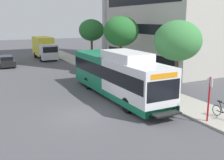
{
  "coord_description": "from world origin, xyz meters",
  "views": [
    {
      "loc": [
        -5.58,
        -14.84,
        5.87
      ],
      "look_at": [
        2.9,
        1.78,
        1.6
      ],
      "focal_mm": 42.64,
      "sensor_mm": 36.0,
      "label": 1
    }
  ],
  "objects_px": {
    "street_tree_mid_block": "(121,31)",
    "box_truck_background": "(44,47)",
    "transit_bus": "(117,75)",
    "parked_car_far_lane": "(6,61)",
    "bus_stop_sign_pole": "(209,96)",
    "bicycle_parked": "(224,112)",
    "street_tree_far_block": "(91,30)",
    "street_tree_near_stop": "(178,41)"
  },
  "relations": [
    {
      "from": "bicycle_parked",
      "to": "street_tree_mid_block",
      "type": "distance_m",
      "value": 14.62
    },
    {
      "from": "bicycle_parked",
      "to": "transit_bus",
      "type": "bearing_deg",
      "value": 114.04
    },
    {
      "from": "bicycle_parked",
      "to": "street_tree_near_stop",
      "type": "distance_m",
      "value": 6.62
    },
    {
      "from": "transit_bus",
      "to": "parked_car_far_lane",
      "type": "xyz_separation_m",
      "value": [
        -6.15,
        18.5,
        -1.04
      ]
    },
    {
      "from": "street_tree_mid_block",
      "to": "box_truck_background",
      "type": "relative_size",
      "value": 0.87
    },
    {
      "from": "street_tree_far_block",
      "to": "parked_car_far_lane",
      "type": "relative_size",
      "value": 1.28
    },
    {
      "from": "transit_bus",
      "to": "bicycle_parked",
      "type": "relative_size",
      "value": 6.96
    },
    {
      "from": "transit_bus",
      "to": "street_tree_near_stop",
      "type": "bearing_deg",
      "value": -24.99
    },
    {
      "from": "bicycle_parked",
      "to": "parked_car_far_lane",
      "type": "height_order",
      "value": "parked_car_far_lane"
    },
    {
      "from": "street_tree_mid_block",
      "to": "box_truck_background",
      "type": "distance_m",
      "value": 16.95
    },
    {
      "from": "bus_stop_sign_pole",
      "to": "parked_car_far_lane",
      "type": "bearing_deg",
      "value": 107.72
    },
    {
      "from": "transit_bus",
      "to": "bus_stop_sign_pole",
      "type": "bearing_deg",
      "value": -74.01
    },
    {
      "from": "street_tree_mid_block",
      "to": "parked_car_far_lane",
      "type": "height_order",
      "value": "street_tree_mid_block"
    },
    {
      "from": "bus_stop_sign_pole",
      "to": "street_tree_near_stop",
      "type": "xyz_separation_m",
      "value": [
        2.06,
        5.27,
        2.64
      ]
    },
    {
      "from": "parked_car_far_lane",
      "to": "box_truck_background",
      "type": "relative_size",
      "value": 0.64
    },
    {
      "from": "street_tree_mid_block",
      "to": "street_tree_far_block",
      "type": "xyz_separation_m",
      "value": [
        0.04,
        7.92,
        -0.17
      ]
    },
    {
      "from": "street_tree_near_stop",
      "to": "parked_car_far_lane",
      "type": "relative_size",
      "value": 1.26
    },
    {
      "from": "parked_car_far_lane",
      "to": "box_truck_background",
      "type": "distance_m",
      "value": 7.4
    },
    {
      "from": "street_tree_near_stop",
      "to": "box_truck_background",
      "type": "xyz_separation_m",
      "value": [
        -4.36,
        24.75,
        -2.55
      ]
    },
    {
      "from": "bus_stop_sign_pole",
      "to": "street_tree_far_block",
      "type": "relative_size",
      "value": 0.45
    },
    {
      "from": "bicycle_parked",
      "to": "parked_car_far_lane",
      "type": "xyz_separation_m",
      "value": [
        -9.41,
        25.82,
        0.1
      ]
    },
    {
      "from": "box_truck_background",
      "to": "bus_stop_sign_pole",
      "type": "bearing_deg",
      "value": -85.61
    },
    {
      "from": "bus_stop_sign_pole",
      "to": "bicycle_parked",
      "type": "relative_size",
      "value": 1.48
    },
    {
      "from": "bus_stop_sign_pole",
      "to": "bicycle_parked",
      "type": "xyz_separation_m",
      "value": [
        1.21,
        -0.14,
        -1.09
      ]
    },
    {
      "from": "street_tree_near_stop",
      "to": "box_truck_background",
      "type": "bearing_deg",
      "value": 99.99
    },
    {
      "from": "bus_stop_sign_pole",
      "to": "street_tree_far_block",
      "type": "height_order",
      "value": "street_tree_far_block"
    },
    {
      "from": "bicycle_parked",
      "to": "street_tree_far_block",
      "type": "height_order",
      "value": "street_tree_far_block"
    },
    {
      "from": "street_tree_near_stop",
      "to": "street_tree_far_block",
      "type": "distance_m",
      "value": 16.53
    },
    {
      "from": "bicycle_parked",
      "to": "street_tree_far_block",
      "type": "relative_size",
      "value": 0.31
    },
    {
      "from": "bicycle_parked",
      "to": "street_tree_near_stop",
      "type": "bearing_deg",
      "value": 81.07
    },
    {
      "from": "bicycle_parked",
      "to": "box_truck_background",
      "type": "xyz_separation_m",
      "value": [
        -3.51,
        30.16,
        1.18
      ]
    },
    {
      "from": "bus_stop_sign_pole",
      "to": "box_truck_background",
      "type": "height_order",
      "value": "box_truck_background"
    },
    {
      "from": "box_truck_background",
      "to": "street_tree_far_block",
      "type": "bearing_deg",
      "value": -62.42
    },
    {
      "from": "street_tree_far_block",
      "to": "box_truck_background",
      "type": "relative_size",
      "value": 0.82
    },
    {
      "from": "bus_stop_sign_pole",
      "to": "bicycle_parked",
      "type": "height_order",
      "value": "bus_stop_sign_pole"
    },
    {
      "from": "bus_stop_sign_pole",
      "to": "street_tree_mid_block",
      "type": "height_order",
      "value": "street_tree_mid_block"
    },
    {
      "from": "bus_stop_sign_pole",
      "to": "street_tree_mid_block",
      "type": "relative_size",
      "value": 0.43
    },
    {
      "from": "bus_stop_sign_pole",
      "to": "street_tree_far_block",
      "type": "distance_m",
      "value": 22.07
    },
    {
      "from": "street_tree_mid_block",
      "to": "box_truck_background",
      "type": "xyz_separation_m",
      "value": [
        -4.26,
        16.15,
        -2.93
      ]
    },
    {
      "from": "transit_bus",
      "to": "parked_car_far_lane",
      "type": "height_order",
      "value": "transit_bus"
    },
    {
      "from": "transit_bus",
      "to": "street_tree_mid_block",
      "type": "xyz_separation_m",
      "value": [
        4.01,
        6.69,
        2.97
      ]
    },
    {
      "from": "bus_stop_sign_pole",
      "to": "bicycle_parked",
      "type": "bearing_deg",
      "value": -6.43
    }
  ]
}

